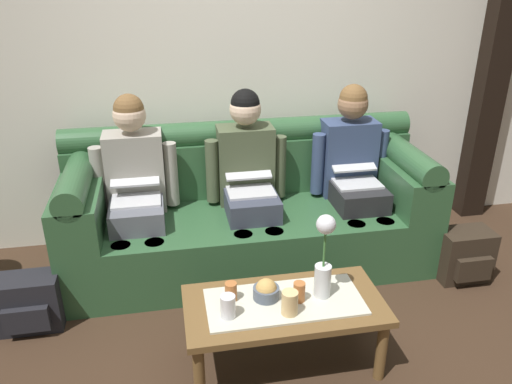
{
  "coord_description": "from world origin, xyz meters",
  "views": [
    {
      "loc": [
        -0.54,
        -1.99,
        1.98
      ],
      "look_at": [
        0.0,
        0.89,
        0.65
      ],
      "focal_mm": 35.87,
      "sensor_mm": 36.0,
      "label": 1
    }
  ],
  "objects_px": {
    "backpack_right": "(464,255)",
    "cup_far_center": "(290,303)",
    "flower_vase": "(324,258)",
    "snack_bowl": "(266,291)",
    "cup_near_left": "(231,292)",
    "cup_far_left": "(299,292)",
    "couch": "(248,213)",
    "backpack_left": "(30,303)",
    "person_right": "(353,167)",
    "coffee_table": "(284,310)",
    "cup_near_right": "(228,306)",
    "person_left": "(135,183)",
    "person_middle": "(248,175)"
  },
  "relations": [
    {
      "from": "coffee_table",
      "to": "cup_near_left",
      "type": "xyz_separation_m",
      "value": [
        -0.27,
        0.06,
        0.11
      ]
    },
    {
      "from": "couch",
      "to": "flower_vase",
      "type": "xyz_separation_m",
      "value": [
        0.2,
        -1.07,
        0.25
      ]
    },
    {
      "from": "person_left",
      "to": "backpack_left",
      "type": "distance_m",
      "value": 0.96
    },
    {
      "from": "flower_vase",
      "to": "snack_bowl",
      "type": "xyz_separation_m",
      "value": [
        -0.29,
        0.03,
        -0.18
      ]
    },
    {
      "from": "flower_vase",
      "to": "person_middle",
      "type": "bearing_deg",
      "value": 100.68
    },
    {
      "from": "cup_near_left",
      "to": "cup_far_center",
      "type": "distance_m",
      "value": 0.32
    },
    {
      "from": "person_right",
      "to": "cup_far_center",
      "type": "xyz_separation_m",
      "value": [
        -0.74,
        -1.18,
        -0.2
      ]
    },
    {
      "from": "coffee_table",
      "to": "backpack_left",
      "type": "relative_size",
      "value": 2.87
    },
    {
      "from": "person_left",
      "to": "cup_far_center",
      "type": "relative_size",
      "value": 9.85
    },
    {
      "from": "snack_bowl",
      "to": "cup_near_left",
      "type": "bearing_deg",
      "value": 174.67
    },
    {
      "from": "cup_far_center",
      "to": "backpack_right",
      "type": "xyz_separation_m",
      "value": [
        1.38,
        0.66,
        -0.29
      ]
    },
    {
      "from": "couch",
      "to": "cup_far_center",
      "type": "height_order",
      "value": "couch"
    },
    {
      "from": "person_middle",
      "to": "coffee_table",
      "type": "height_order",
      "value": "person_middle"
    },
    {
      "from": "snack_bowl",
      "to": "person_right",
      "type": "bearing_deg",
      "value": 51.08
    },
    {
      "from": "couch",
      "to": "person_middle",
      "type": "relative_size",
      "value": 2.02
    },
    {
      "from": "couch",
      "to": "cup_near_right",
      "type": "height_order",
      "value": "couch"
    },
    {
      "from": "couch",
      "to": "backpack_right",
      "type": "bearing_deg",
      "value": -20.67
    },
    {
      "from": "person_middle",
      "to": "cup_near_right",
      "type": "relative_size",
      "value": 10.25
    },
    {
      "from": "person_middle",
      "to": "backpack_left",
      "type": "relative_size",
      "value": 3.42
    },
    {
      "from": "couch",
      "to": "backpack_left",
      "type": "height_order",
      "value": "couch"
    },
    {
      "from": "person_left",
      "to": "coffee_table",
      "type": "distance_m",
      "value": 1.35
    },
    {
      "from": "couch",
      "to": "backpack_right",
      "type": "xyz_separation_m",
      "value": [
        1.38,
        -0.52,
        -0.19
      ]
    },
    {
      "from": "coffee_table",
      "to": "cup_near_left",
      "type": "height_order",
      "value": "cup_near_left"
    },
    {
      "from": "couch",
      "to": "cup_near_left",
      "type": "distance_m",
      "value": 1.06
    },
    {
      "from": "cup_near_right",
      "to": "cup_far_center",
      "type": "xyz_separation_m",
      "value": [
        0.3,
        -0.03,
        0.0
      ]
    },
    {
      "from": "person_left",
      "to": "flower_vase",
      "type": "relative_size",
      "value": 2.64
    },
    {
      "from": "person_middle",
      "to": "backpack_right",
      "type": "height_order",
      "value": "person_middle"
    },
    {
      "from": "person_left",
      "to": "cup_near_left",
      "type": "bearing_deg",
      "value": -64.66
    },
    {
      "from": "snack_bowl",
      "to": "backpack_right",
      "type": "distance_m",
      "value": 1.58
    },
    {
      "from": "person_right",
      "to": "coffee_table",
      "type": "relative_size",
      "value": 1.19
    },
    {
      "from": "person_left",
      "to": "flower_vase",
      "type": "bearing_deg",
      "value": -48.27
    },
    {
      "from": "couch",
      "to": "cup_near_right",
      "type": "distance_m",
      "value": 1.19
    },
    {
      "from": "cup_far_center",
      "to": "coffee_table",
      "type": "bearing_deg",
      "value": 92.15
    },
    {
      "from": "snack_bowl",
      "to": "cup_far_center",
      "type": "relative_size",
      "value": 1.09
    },
    {
      "from": "backpack_right",
      "to": "cup_far_center",
      "type": "bearing_deg",
      "value": -154.36
    },
    {
      "from": "cup_far_left",
      "to": "cup_near_left",
      "type": "bearing_deg",
      "value": 168.54
    },
    {
      "from": "coffee_table",
      "to": "cup_far_left",
      "type": "relative_size",
      "value": 9.78
    },
    {
      "from": "couch",
      "to": "backpack_left",
      "type": "distance_m",
      "value": 1.49
    },
    {
      "from": "cup_near_right",
      "to": "person_left",
      "type": "bearing_deg",
      "value": 111.35
    },
    {
      "from": "cup_far_center",
      "to": "backpack_right",
      "type": "relative_size",
      "value": 0.35
    },
    {
      "from": "flower_vase",
      "to": "backpack_right",
      "type": "bearing_deg",
      "value": 24.82
    },
    {
      "from": "cup_near_left",
      "to": "backpack_left",
      "type": "height_order",
      "value": "cup_near_left"
    },
    {
      "from": "person_left",
      "to": "backpack_right",
      "type": "height_order",
      "value": "person_left"
    },
    {
      "from": "flower_vase",
      "to": "cup_far_left",
      "type": "distance_m",
      "value": 0.21
    },
    {
      "from": "backpack_left",
      "to": "backpack_right",
      "type": "height_order",
      "value": "backpack_right"
    },
    {
      "from": "person_left",
      "to": "cup_far_left",
      "type": "distance_m",
      "value": 1.38
    },
    {
      "from": "cup_far_center",
      "to": "cup_far_left",
      "type": "height_order",
      "value": "cup_far_center"
    },
    {
      "from": "snack_bowl",
      "to": "cup_near_right",
      "type": "relative_size",
      "value": 1.14
    },
    {
      "from": "person_middle",
      "to": "snack_bowl",
      "type": "bearing_deg",
      "value": -94.81
    },
    {
      "from": "couch",
      "to": "cup_near_left",
      "type": "height_order",
      "value": "couch"
    }
  ]
}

